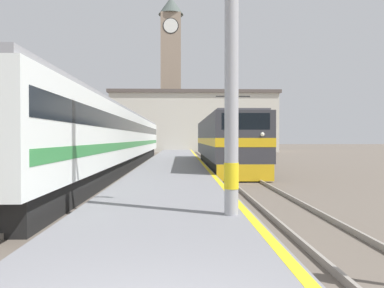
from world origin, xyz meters
name	(u,v)px	position (x,y,z in m)	size (l,w,h in m)	color
ground_plane	(175,162)	(0.00, 30.00, 0.00)	(200.00, 200.00, 0.00)	#60564C
platform	(175,164)	(0.00, 25.00, 0.19)	(4.30, 140.00, 0.39)	slate
rail_track_near	(222,166)	(3.55, 25.00, 0.03)	(2.84, 140.00, 0.16)	#60564C
rail_track_far	(121,166)	(-4.02, 25.00, 0.03)	(2.84, 140.00, 0.16)	#60564C
locomotive_train	(224,142)	(3.55, 23.30, 1.88)	(2.92, 17.61, 4.65)	black
passenger_train	(118,138)	(-4.02, 23.91, 2.13)	(2.92, 39.74, 3.95)	black
catenary_mast	(233,31)	(1.65, 5.45, 4.60)	(2.26, 0.34, 8.64)	#9E9EA3
clock_tower	(171,69)	(-1.39, 70.22, 15.67)	(4.83, 4.83, 29.69)	gray
station_building	(194,122)	(2.58, 57.45, 4.79)	(26.35, 8.99, 9.53)	beige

